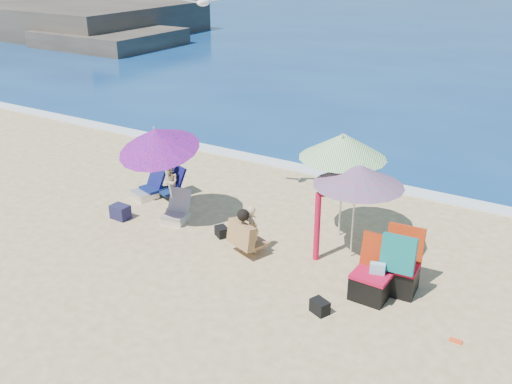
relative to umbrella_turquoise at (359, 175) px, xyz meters
The scene contains 19 objects.
ground 2.70m from the umbrella_turquoise, 135.00° to the right, with size 120.00×120.00×0.00m.
foam 4.22m from the umbrella_turquoise, 112.88° to the left, with size 120.00×0.50×0.04m.
headland 34.10m from the umbrella_turquoise, 147.68° to the left, with size 20.50×11.50×2.60m.
umbrella_turquoise is the anchor object (origin of this frame).
umbrella_striped 0.84m from the umbrella_turquoise, 135.62° to the left, with size 2.03×2.03×2.20m.
umbrella_blue 4.03m from the umbrella_turquoise, 169.20° to the right, with size 1.79×1.85×2.24m.
furled_umbrella 1.09m from the umbrella_turquoise, 141.76° to the right, with size 0.22×0.18×1.47m.
chair_navy 5.32m from the umbrella_turquoise, behind, with size 0.75×0.89×0.75m.
chair_rainbow 4.08m from the umbrella_turquoise, behind, with size 0.56×0.66×0.66m.
camp_chair_left 1.88m from the umbrella_turquoise, 55.15° to the right, with size 0.61×0.62×1.04m.
camp_chair_right 1.77m from the umbrella_turquoise, 33.24° to the right, with size 0.68×0.88×1.14m.
person_center 2.30m from the umbrella_turquoise, 152.85° to the right, with size 0.74×0.76×0.95m.
person_left 4.84m from the umbrella_turquoise, behind, with size 0.62×0.77×0.87m.
bag_navy_a 5.19m from the umbrella_turquoise, 167.78° to the right, with size 0.40×0.29×0.30m.
bag_black_a 3.05m from the umbrella_turquoise, 166.82° to the right, with size 0.34×0.32×0.20m.
bag_navy_b 1.76m from the umbrella_turquoise, 33.81° to the right, with size 0.38×0.29×0.28m.
bag_black_b 2.48m from the umbrella_turquoise, 82.83° to the right, with size 0.35×0.30×0.22m.
orange_item 3.19m from the umbrella_turquoise, 34.24° to the right, with size 0.19×0.09×0.03m.
seagull 4.44m from the umbrella_turquoise, behind, with size 0.67×0.46×0.13m.
Camera 1 is at (4.90, -7.47, 5.37)m, focal length 40.51 mm.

